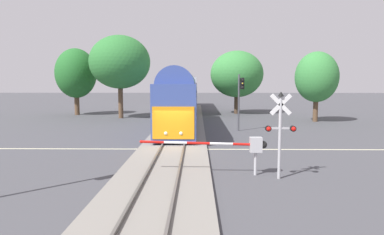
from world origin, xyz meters
TOP-DOWN VIEW (x-y plane):
  - ground_plane at (0.00, 0.00)m, footprint 220.00×220.00m
  - road_centre_stripe at (0.00, 0.00)m, footprint 44.00×0.20m
  - railway_track at (0.00, 0.00)m, footprint 4.40×80.00m
  - commuter_train at (0.00, 20.46)m, footprint 3.04×43.58m
  - crossing_gate_near at (3.63, -6.15)m, footprint 5.98×0.40m
  - crossing_signal_mast at (5.28, -6.79)m, footprint 1.36×0.44m
  - traffic_signal_far_side at (5.38, 8.43)m, footprint 0.53×0.38m
  - pine_left_background at (-14.23, 22.92)m, footprint 5.26×5.26m
  - elm_centre_background at (6.91, 25.03)m, footprint 7.11×7.11m
  - maple_right_background at (14.51, 15.73)m, footprint 4.61×4.61m
  - oak_behind_train at (-7.60, 19.07)m, footprint 7.17×7.17m

SIDE VIEW (x-z plane):
  - ground_plane at x=0.00m, z-range 0.00..0.00m
  - road_centre_stripe at x=0.00m, z-range 0.00..0.01m
  - railway_track at x=0.00m, z-range -0.06..0.26m
  - crossing_gate_near at x=3.63m, z-range 0.50..2.30m
  - crossing_signal_mast at x=5.28m, z-range 0.44..4.39m
  - commuter_train at x=0.00m, z-range 0.21..5.37m
  - traffic_signal_far_side at x=5.38m, z-range 0.86..5.87m
  - maple_right_background at x=14.51m, z-range 1.05..8.64m
  - elm_centre_background at x=6.91m, z-range 1.11..9.61m
  - pine_left_background at x=-14.23m, z-range 1.09..9.74m
  - oak_behind_train at x=-7.60m, z-range 1.74..11.55m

